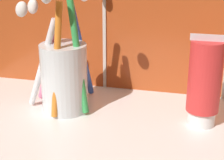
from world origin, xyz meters
TOP-DOWN VIEW (x-y plane):
  - sink_counter at (0.00, 0.00)cm, footprint 75.59×34.58cm
  - toothbrush_cup at (-20.37, 7.08)cm, footprint 11.64×12.35cm
  - toothpaste_tube at (-1.23, 6.97)cm, footprint 4.44×4.23cm

SIDE VIEW (x-z plane):
  - sink_counter at x=0.00cm, z-range 0.00..2.00cm
  - toothbrush_cup at x=-20.37cm, z-range -1.65..17.09cm
  - toothpaste_tube at x=-1.23cm, z-range 1.88..14.05cm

